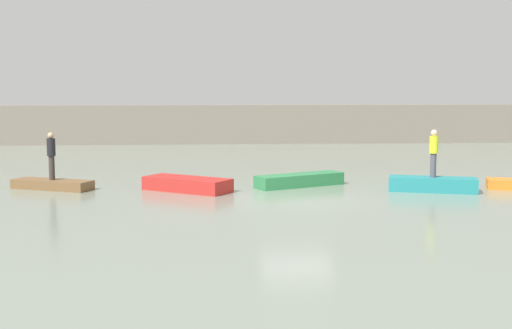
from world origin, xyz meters
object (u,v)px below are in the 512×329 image
Objects in this scene: rowboat_green at (300,180)px; person_dark_shirt at (51,153)px; rowboat_red at (187,184)px; person_hiviz_shirt at (434,151)px; rowboat_teal at (433,184)px; rowboat_brown at (52,184)px.

person_dark_shirt is at bearing 154.51° from rowboat_green.
rowboat_red is 1.87× the size of person_hiviz_shirt.
person_dark_shirt is at bearing -154.94° from rowboat_red.
rowboat_teal is at bearing -165.96° from person_hiviz_shirt.
rowboat_red reaches higher than rowboat_brown.
rowboat_red is 0.91× the size of rowboat_green.
rowboat_green is 2.05× the size of person_hiviz_shirt.
person_dark_shirt is (0.00, 0.00, 1.20)m from rowboat_brown.
rowboat_red is (5.18, -0.80, 0.07)m from rowboat_brown.
rowboat_green is 5.25m from person_hiviz_shirt.
person_hiviz_shirt is (0.00, 0.00, 1.27)m from rowboat_teal.
person_hiviz_shirt is at bearing 17.23° from rowboat_brown.
rowboat_teal is at bearing 17.23° from rowboat_brown.
rowboat_brown is at bearing 173.83° from person_hiviz_shirt.
rowboat_teal is at bearing 29.21° from rowboat_red.
rowboat_red is 5.37m from person_dark_shirt.
person_dark_shirt is at bearing -169.56° from rowboat_teal.
rowboat_red is 1.04× the size of rowboat_teal.
person_dark_shirt is 1.02× the size of person_hiviz_shirt.
rowboat_red is at bearing -168.05° from rowboat_teal.
person_dark_shirt is at bearing 0.00° from rowboat_brown.
rowboat_green is at bearing 24.01° from rowboat_brown.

